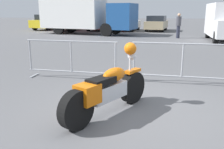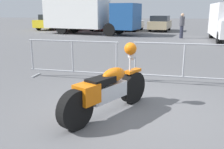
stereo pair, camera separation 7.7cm
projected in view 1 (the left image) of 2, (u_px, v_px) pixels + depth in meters
The scene contains 11 objects.
ground_plane at pixel (138, 110), 4.81m from camera, with size 120.00×120.00×0.00m, color #5B5B5E.
motorcycle at pixel (108, 89), 4.50m from camera, with size 1.22×2.04×1.26m.
crowd_barrier_near at pixel (71, 59), 6.88m from camera, with size 2.59×0.53×1.07m.
crowd_barrier_far at pixel (182, 63), 6.36m from camera, with size 2.59×0.53×1.07m.
box_truck at pixel (83, 13), 20.00m from camera, with size 8.00×3.79×2.98m.
parked_car_yellow at pixel (49, 22), 25.18m from camera, with size 2.36×4.60×1.49m.
parked_car_maroon at pixel (73, 22), 24.22m from camera, with size 2.32×4.52×1.47m.
parked_car_red at pixel (100, 23), 23.99m from camera, with size 2.18×4.26×1.38m.
parked_car_white at pixel (128, 23), 23.63m from camera, with size 2.18×4.26×1.38m.
parked_car_tan at pixel (157, 23), 23.39m from camera, with size 2.22×4.33×1.41m.
pedestrian at pixel (179, 25), 17.11m from camera, with size 0.43×0.43×1.69m.
Camera 1 is at (0.32, -4.51, 1.85)m, focal length 40.00 mm.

